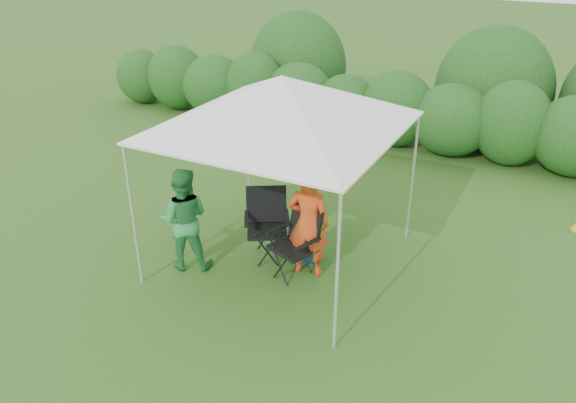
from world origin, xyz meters
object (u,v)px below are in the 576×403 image
at_px(woman, 184,219).
at_px(chair_right, 298,238).
at_px(man, 308,223).
at_px(chair_left, 267,219).
at_px(cooler, 305,246).
at_px(canopy, 282,103).

bearing_deg(woman, chair_right, 173.37).
xyz_separation_m(man, woman, (-1.68, -0.66, -0.03)).
bearing_deg(woman, chair_left, -164.24).
relative_size(man, cooler, 2.82).
bearing_deg(cooler, chair_right, -94.71).
bearing_deg(cooler, woman, -161.17).
bearing_deg(woman, man, 174.14).
relative_size(chair_left, man, 0.65).
relative_size(chair_right, woman, 0.66).
bearing_deg(man, cooler, -69.23).
height_order(canopy, chair_left, canopy).
distance_m(chair_left, man, 0.83).
height_order(canopy, chair_right, canopy).
xyz_separation_m(chair_right, cooler, (-0.08, 0.42, -0.38)).
relative_size(chair_left, cooler, 1.84).
height_order(canopy, cooler, canopy).
height_order(woman, cooler, woman).
bearing_deg(chair_right, woman, -139.62).
height_order(chair_right, cooler, chair_right).
bearing_deg(man, chair_right, 20.44).
xyz_separation_m(chair_left, cooler, (0.58, 0.16, -0.39)).
distance_m(woman, cooler, 1.88).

